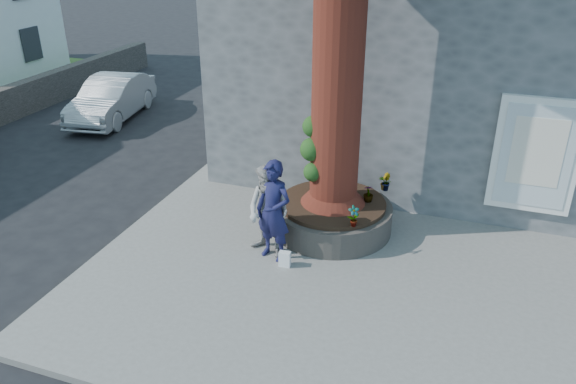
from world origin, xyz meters
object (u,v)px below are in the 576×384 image
(planter, at_px, (332,216))
(car_silver, at_px, (112,98))
(man, at_px, (274,211))
(woman, at_px, (269,212))

(planter, height_order, car_silver, car_silver)
(planter, relative_size, car_silver, 0.59)
(man, xyz_separation_m, car_silver, (-7.60, 5.99, -0.40))
(planter, bearing_deg, woman, -124.04)
(car_silver, bearing_deg, woman, -48.32)
(man, height_order, car_silver, man)
(planter, xyz_separation_m, car_silver, (-8.32, 4.67, 0.23))
(planter, relative_size, woman, 1.34)
(man, bearing_deg, car_silver, 156.16)
(planter, bearing_deg, car_silver, 150.67)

